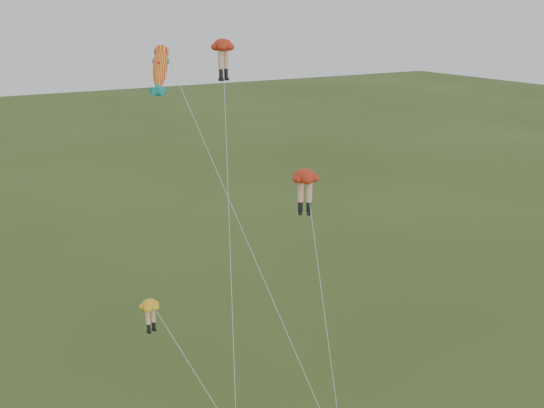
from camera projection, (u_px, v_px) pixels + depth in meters
legs_kite_red_high at (223, 53)px, 37.35m from camera, size 6.89×13.83×19.39m
legs_kite_red_mid at (305, 182)px, 33.23m from camera, size 3.32×8.30×12.76m
legs_kite_yellow at (156, 317)px, 26.30m from camera, size 4.51×3.69×9.11m
fish_kite at (161, 68)px, 33.95m from camera, size 4.32×15.62×19.47m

